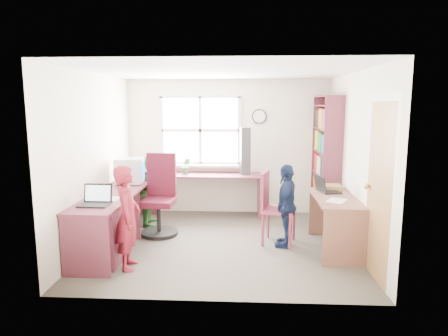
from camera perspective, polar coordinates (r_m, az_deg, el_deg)
name	(u,v)px	position (r m, az deg, el deg)	size (l,w,h in m)	color
room	(224,158)	(5.61, 0.03, 1.44)	(3.64, 3.44, 2.44)	#403A32
l_desk	(126,217)	(5.62, -13.83, -6.75)	(2.38, 2.95, 0.75)	brown
right_desk	(336,212)	(5.64, 15.70, -6.04)	(0.61, 1.27, 0.73)	brown
bookshelf	(326,163)	(6.84, 14.36, 0.73)	(0.30, 1.02, 2.10)	brown
swivel_chair	(160,200)	(6.17, -9.14, -4.49)	(0.60, 0.60, 1.22)	black
wooden_chair	(274,205)	(5.72, 7.09, -5.25)	(0.54, 0.54, 1.02)	#95314B
crt_monitor	(130,171)	(6.31, -13.33, -0.40)	(0.43, 0.39, 0.39)	silver
laptop_left	(96,200)	(5.14, -17.83, -4.37)	(0.36, 0.30, 0.24)	black
laptop_right	(325,188)	(5.87, 14.24, -2.80)	(0.37, 0.41, 0.24)	black
speaker_a	(123,180)	(6.15, -14.18, -1.72)	(0.11, 0.11, 0.18)	black
speaker_b	(137,175)	(6.62, -12.35, -0.94)	(0.10, 0.10, 0.17)	black
cd_tower	(245,151)	(6.92, 3.04, 2.42)	(0.19, 0.18, 0.82)	black
game_box	(331,187)	(6.09, 14.98, -2.66)	(0.31, 0.31, 0.06)	red
paper_a	(112,199)	(5.39, -15.76, -4.25)	(0.19, 0.28, 0.00)	silver
paper_b	(337,201)	(5.40, 15.79, -4.51)	(0.33, 0.36, 0.00)	silver
potted_plant	(186,166)	(7.01, -5.49, 0.27)	(0.16, 0.13, 0.29)	#327E3E
person_red	(128,217)	(4.94, -13.61, -6.89)	(0.46, 0.30, 1.25)	maroon
person_green	(153,190)	(6.67, -10.06, -3.08)	(0.56, 0.43, 1.15)	#357E32
person_navy	(286,206)	(5.60, 8.92, -5.32)	(0.68, 0.28, 1.16)	#142041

